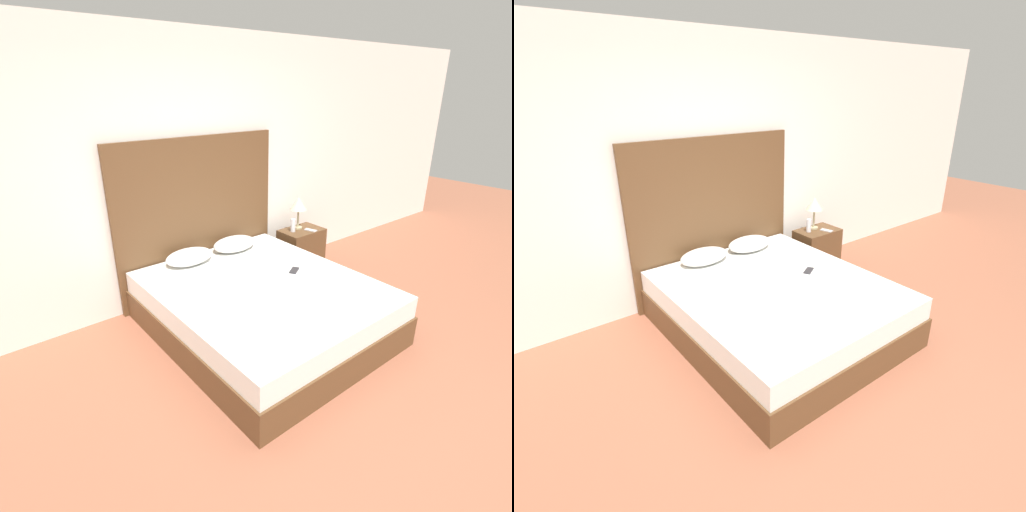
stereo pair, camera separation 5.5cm
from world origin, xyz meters
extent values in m
plane|color=#9E5B42|center=(0.00, 0.00, 0.00)|extent=(16.00, 16.00, 0.00)
cube|color=white|center=(0.00, 2.26, 1.35)|extent=(10.00, 0.06, 2.70)
cube|color=brown|center=(0.13, 1.10, 0.14)|extent=(1.82, 2.11, 0.28)
cube|color=white|center=(0.13, 1.10, 0.39)|extent=(1.79, 2.07, 0.21)
cube|color=brown|center=(0.13, 2.18, 0.86)|extent=(1.91, 0.05, 1.72)
ellipsoid|color=white|center=(-0.15, 1.94, 0.56)|extent=(0.51, 0.33, 0.15)
ellipsoid|color=white|center=(0.42, 1.94, 0.56)|extent=(0.51, 0.33, 0.15)
cube|color=#232328|center=(0.56, 1.13, 0.49)|extent=(0.16, 0.14, 0.01)
cube|color=brown|center=(1.42, 1.89, 0.26)|extent=(0.54, 0.36, 0.52)
cylinder|color=tan|center=(1.42, 1.96, 0.53)|extent=(0.11, 0.11, 0.02)
cylinder|color=tan|center=(1.42, 1.96, 0.65)|extent=(0.02, 0.02, 0.22)
cone|color=beige|center=(1.42, 1.96, 0.84)|extent=(0.21, 0.21, 0.15)
cube|color=#B7B7BC|center=(1.48, 1.80, 0.53)|extent=(0.11, 0.16, 0.01)
cylinder|color=silver|center=(1.29, 1.91, 0.60)|extent=(0.06, 0.06, 0.16)
camera|label=1|loc=(-1.98, -1.40, 2.19)|focal=28.00mm
camera|label=2|loc=(-1.94, -1.44, 2.19)|focal=28.00mm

